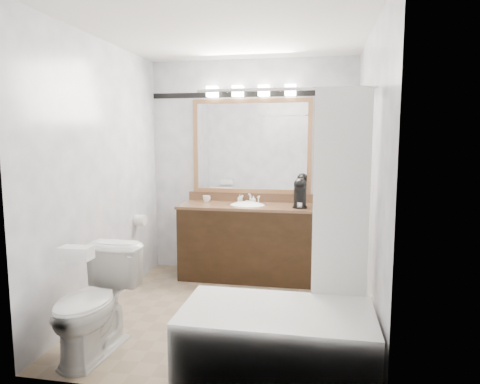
{
  "coord_description": "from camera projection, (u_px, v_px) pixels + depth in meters",
  "views": [
    {
      "loc": [
        0.79,
        -3.68,
        1.6
      ],
      "look_at": [
        0.04,
        0.35,
        1.08
      ],
      "focal_mm": 32.0,
      "sensor_mm": 36.0,
      "label": 1
    }
  ],
  "objects": [
    {
      "name": "room",
      "position": [
        228.0,
        178.0,
        3.78
      ],
      "size": [
        2.42,
        2.62,
        2.52
      ],
      "color": "gray",
      "rests_on": "ground"
    },
    {
      "name": "vanity",
      "position": [
        247.0,
        240.0,
        4.88
      ],
      "size": [
        1.53,
        0.58,
        0.97
      ],
      "color": "black",
      "rests_on": "ground"
    },
    {
      "name": "mirror",
      "position": [
        251.0,
        146.0,
        5.0
      ],
      "size": [
        1.4,
        0.04,
        1.1
      ],
      "color": "#A8764B",
      "rests_on": "room"
    },
    {
      "name": "vanity_light_bar",
      "position": [
        251.0,
        91.0,
        4.87
      ],
      "size": [
        1.02,
        0.14,
        0.12
      ],
      "color": "silver",
      "rests_on": "room"
    },
    {
      "name": "accent_stripe",
      "position": [
        252.0,
        94.0,
        4.94
      ],
      "size": [
        2.4,
        0.01,
        0.06
      ],
      "primitive_type": "cube",
      "color": "black",
      "rests_on": "room"
    },
    {
      "name": "bathtub",
      "position": [
        280.0,
        332.0,
        2.93
      ],
      "size": [
        1.3,
        0.75,
        1.96
      ],
      "color": "white",
      "rests_on": "ground"
    },
    {
      "name": "tp_roll",
      "position": [
        140.0,
        220.0,
        4.71
      ],
      "size": [
        0.11,
        0.12,
        0.12
      ],
      "primitive_type": "cylinder",
      "rotation": [
        0.0,
        1.57,
        0.0
      ],
      "color": "white",
      "rests_on": "room"
    },
    {
      "name": "toilet",
      "position": [
        94.0,
        303.0,
        3.14
      ],
      "size": [
        0.49,
        0.8,
        0.78
      ],
      "primitive_type": "imported",
      "rotation": [
        0.0,
        0.0,
        -0.07
      ],
      "color": "white",
      "rests_on": "ground"
    },
    {
      "name": "tissue_box",
      "position": [
        76.0,
        253.0,
        2.89
      ],
      "size": [
        0.22,
        0.12,
        0.09
      ],
      "primitive_type": "cube",
      "rotation": [
        0.0,
        0.0,
        0.02
      ],
      "color": "white",
      "rests_on": "toilet"
    },
    {
      "name": "coffee_maker",
      "position": [
        300.0,
        192.0,
        4.63
      ],
      "size": [
        0.16,
        0.21,
        0.32
      ],
      "rotation": [
        0.0,
        0.0,
        0.02
      ],
      "color": "black",
      "rests_on": "vanity"
    },
    {
      "name": "cup_left",
      "position": [
        207.0,
        199.0,
        5.04
      ],
      "size": [
        0.09,
        0.09,
        0.07
      ],
      "primitive_type": "imported",
      "rotation": [
        0.0,
        0.0,
        -0.02
      ],
      "color": "white",
      "rests_on": "vanity"
    },
    {
      "name": "cup_right",
      "position": [
        206.0,
        199.0,
        5.03
      ],
      "size": [
        0.09,
        0.09,
        0.08
      ],
      "primitive_type": "imported",
      "rotation": [
        0.0,
        0.0,
        -0.09
      ],
      "color": "white",
      "rests_on": "vanity"
    },
    {
      "name": "soap_bottle_a",
      "position": [
        240.0,
        198.0,
        5.01
      ],
      "size": [
        0.05,
        0.05,
        0.09
      ],
      "primitive_type": "imported",
      "rotation": [
        0.0,
        0.0,
        -0.14
      ],
      "color": "white",
      "rests_on": "vanity"
    },
    {
      "name": "soap_bottle_b",
      "position": [
        253.0,
        199.0,
        4.98
      ],
      "size": [
        0.08,
        0.08,
        0.08
      ],
      "primitive_type": "imported",
      "rotation": [
        0.0,
        0.0,
        -0.41
      ],
      "color": "white",
      "rests_on": "vanity"
    },
    {
      "name": "soap_bar",
      "position": [
        249.0,
        202.0,
        4.94
      ],
      "size": [
        0.1,
        0.08,
        0.03
      ],
      "primitive_type": "cube",
      "rotation": [
        0.0,
        0.0,
        -0.39
      ],
      "color": "beige",
      "rests_on": "vanity"
    }
  ]
}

